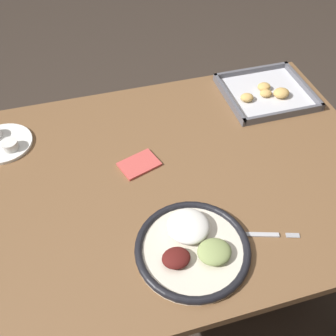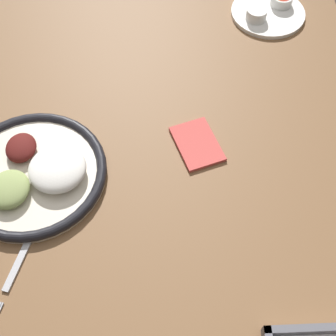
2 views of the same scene
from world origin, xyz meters
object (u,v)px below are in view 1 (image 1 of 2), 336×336
dinner_plate (193,246)px  fork (257,235)px  napkin (139,164)px  saucer_plate (2,142)px  baking_tray (266,93)px

dinner_plate → fork: size_ratio=1.54×
napkin → saucer_plate: bearing=152.4°
dinner_plate → napkin: dinner_plate is taller
saucer_plate → napkin: 0.45m
saucer_plate → baking_tray: baking_tray is taller
dinner_plate → napkin: 0.33m
dinner_plate → napkin: (-0.06, 0.32, -0.01)m
dinner_plate → fork: 0.18m
fork → baking_tray: baking_tray is taller
dinner_plate → saucer_plate: bearing=131.0°
saucer_plate → baking_tray: bearing=0.4°
baking_tray → napkin: baking_tray is taller
dinner_plate → fork: (0.18, -0.01, -0.01)m
saucer_plate → baking_tray: (0.92, 0.01, -0.00)m
fork → saucer_plate: size_ratio=1.03×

